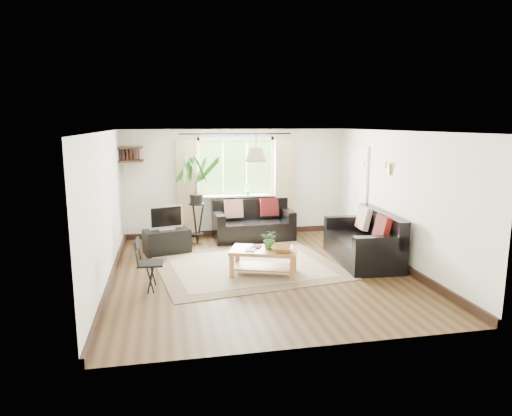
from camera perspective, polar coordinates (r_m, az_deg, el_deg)
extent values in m
plane|color=black|center=(7.96, 0.57, -7.98)|extent=(5.50, 5.50, 0.00)
plane|color=white|center=(7.54, 0.60, 9.57)|extent=(5.50, 5.50, 0.00)
cube|color=white|center=(10.34, -2.54, 3.17)|extent=(5.00, 0.02, 2.40)
cube|color=white|center=(5.06, 6.98, -4.77)|extent=(5.00, 0.02, 2.40)
cube|color=white|center=(7.56, -18.29, -0.11)|extent=(0.02, 5.50, 2.40)
cube|color=white|center=(8.52, 17.27, 1.11)|extent=(0.02, 5.50, 2.40)
cube|color=#B9B18F|center=(8.25, -1.07, -7.23)|extent=(3.47, 3.09, 0.02)
cube|color=silver|center=(10.05, 12.47, 1.56)|extent=(0.06, 0.96, 2.06)
imported|color=#2D6126|center=(7.68, 1.77, -3.91)|extent=(0.38, 0.37, 0.33)
imported|color=olive|center=(7.54, 3.29, -5.13)|extent=(0.46, 0.46, 0.09)
imported|color=silver|center=(7.63, -1.22, -5.21)|extent=(0.22, 0.25, 0.02)
imported|color=#522521|center=(7.82, -0.51, -4.78)|extent=(0.23, 0.26, 0.02)
cube|color=black|center=(9.20, -11.08, -4.08)|extent=(0.97, 0.70, 0.47)
imported|color=#2D6023|center=(10.28, -1.05, 2.38)|extent=(0.14, 0.10, 0.27)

